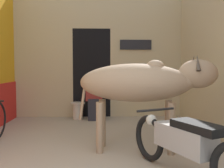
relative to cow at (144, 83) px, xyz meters
The scene contains 5 objects.
wall_back_with_doorway 3.28m from the cow, 104.05° to the left, with size 4.36×0.93×3.36m.
cow is the anchor object (origin of this frame).
motorcycle_near 1.29m from the cow, 75.82° to the right, with size 0.93×1.92×0.75m.
shopkeeper_seated 2.66m from the cow, 108.59° to the left, with size 0.41×0.34×1.16m.
plastic_stool 2.99m from the cow, 115.73° to the left, with size 0.35×0.35×0.42m.
Camera 1 is at (0.03, -2.19, 1.29)m, focal length 42.00 mm.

